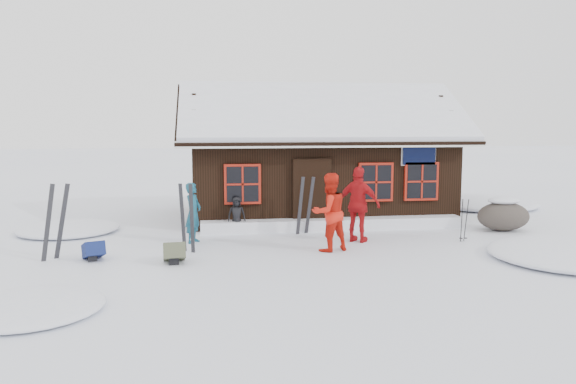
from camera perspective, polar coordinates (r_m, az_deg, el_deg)
name	(u,v)px	position (r m, az deg, el deg)	size (l,w,h in m)	color
ground	(294,248)	(13.86, 0.64, -5.75)	(120.00, 120.00, 0.00)	white
mountain_hut	(316,168)	(18.74, 2.81, 2.44)	(8.90, 6.09, 4.42)	black
snow_drift	(333,224)	(16.27, 4.63, -3.24)	(7.60, 0.60, 0.35)	white
snow_mounds	(342,232)	(15.97, 5.47, -4.08)	(20.60, 13.20, 0.48)	white
skier_teal	(193,213)	(14.59, -9.61, -2.10)	(0.57, 0.37, 1.55)	navy
skier_orange_left	(329,212)	(13.46, 4.21, -2.06)	(0.92, 0.71, 1.88)	red
skier_orange_right	(359,205)	(14.55, 7.20, -1.27)	(1.15, 0.48, 1.96)	#B31216
skier_crouched	(237,215)	(15.78, -5.24, -2.34)	(0.50, 0.32, 1.02)	black
boulder	(503,215)	(17.22, 21.03, -2.21)	(1.50, 1.12, 0.87)	#4F473F
ski_pair_left	(55,222)	(13.67, -22.59, -2.87)	(0.65, 0.32, 1.77)	black
ski_pair_mid	(187,219)	(13.59, -10.20, -2.71)	(0.37, 0.29, 1.69)	black
ski_pair_right	(305,206)	(15.59, 1.73, -1.44)	(0.55, 0.15, 1.64)	black
ski_poles	(464,221)	(15.29, 17.44, -2.82)	(0.21, 0.10, 1.15)	black
backpack_blue	(94,253)	(13.41, -19.14, -5.89)	(0.43, 0.57, 0.31)	navy
backpack_olive	(174,255)	(12.66, -11.47, -6.32)	(0.47, 0.63, 0.34)	#4C5139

